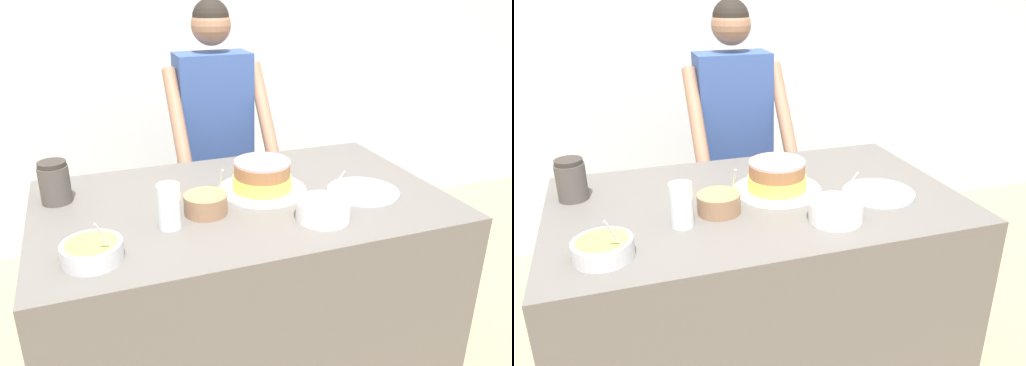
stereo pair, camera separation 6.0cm
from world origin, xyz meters
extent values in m
cube|color=silver|center=(0.00, 2.08, 1.30)|extent=(10.00, 0.05, 2.60)
cube|color=#5B5651|center=(0.00, 0.46, 0.47)|extent=(1.53, 0.93, 0.94)
cylinder|color=#2D2D38|center=(0.03, 1.27, 0.39)|extent=(0.11, 0.11, 0.78)
cylinder|color=#2D2D38|center=(0.20, 1.27, 0.39)|extent=(0.11, 0.11, 0.78)
cube|color=#334C8C|center=(0.12, 1.27, 1.08)|extent=(0.37, 0.21, 0.59)
cylinder|color=#8E664C|center=(-0.10, 1.11, 1.07)|extent=(0.07, 0.37, 0.50)
cylinder|color=#8E664C|center=(0.34, 1.11, 1.07)|extent=(0.07, 0.37, 0.50)
sphere|color=#8E664C|center=(0.12, 1.27, 1.50)|extent=(0.20, 0.20, 0.20)
sphere|color=black|center=(0.12, 1.27, 1.53)|extent=(0.18, 0.18, 0.18)
cylinder|color=silver|center=(0.10, 0.50, 0.94)|extent=(0.35, 0.35, 0.01)
cylinder|color=#F2DB4C|center=(0.10, 0.50, 0.97)|extent=(0.23, 0.23, 0.05)
cylinder|color=#9E663D|center=(0.10, 0.50, 1.02)|extent=(0.22, 0.22, 0.05)
cylinder|color=pink|center=(0.10, 0.50, 1.06)|extent=(0.22, 0.22, 0.01)
cylinder|color=silver|center=(-0.56, 0.19, 0.97)|extent=(0.18, 0.18, 0.06)
cylinder|color=olive|center=(-0.56, 0.19, 0.99)|extent=(0.15, 0.15, 0.01)
cylinder|color=silver|center=(-0.52, 0.14, 1.02)|extent=(0.06, 0.06, 0.15)
cylinder|color=#936B4C|center=(-0.16, 0.39, 0.97)|extent=(0.16, 0.16, 0.07)
cylinder|color=#F2DB4C|center=(-0.16, 0.39, 1.00)|extent=(0.13, 0.13, 0.01)
cylinder|color=silver|center=(-0.11, 0.39, 1.03)|extent=(0.01, 0.08, 0.16)
cylinder|color=white|center=(0.20, 0.20, 0.97)|extent=(0.19, 0.19, 0.07)
cylinder|color=pink|center=(0.20, 0.20, 1.00)|extent=(0.16, 0.16, 0.01)
cylinder|color=silver|center=(0.26, 0.24, 1.02)|extent=(0.06, 0.08, 0.16)
cylinder|color=silver|center=(-0.30, 0.32, 1.01)|extent=(0.08, 0.08, 0.15)
cylinder|color=silver|center=(0.46, 0.35, 0.94)|extent=(0.28, 0.28, 0.01)
cylinder|color=#4C4742|center=(-0.66, 0.67, 1.01)|extent=(0.11, 0.11, 0.14)
cylinder|color=#322D28|center=(-0.66, 0.67, 1.09)|extent=(0.10, 0.10, 0.02)
camera|label=1|loc=(-0.55, -1.18, 1.71)|focal=35.00mm
camera|label=2|loc=(-0.49, -1.20, 1.71)|focal=35.00mm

